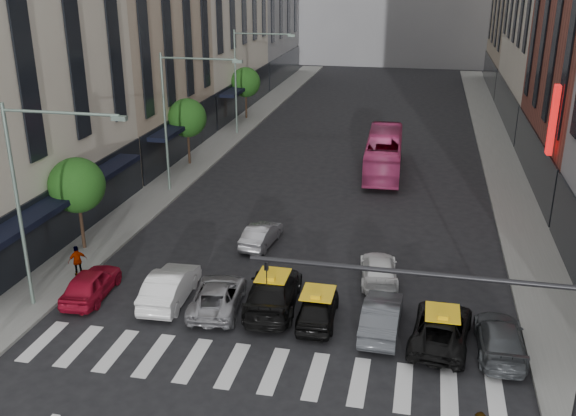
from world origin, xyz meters
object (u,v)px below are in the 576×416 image
Objects in this scene: taxi_left at (273,292)px; bus at (384,153)px; streetlamp_far at (246,68)px; car_red at (91,283)px; streetlamp_near at (35,182)px; streetlamp_mid at (178,105)px; taxi_center at (318,307)px; pedestrian_far at (78,261)px; car_white_front at (170,286)px.

taxi_left is 21.46m from bus.
streetlamp_far is 2.24× the size of car_red.
streetlamp_mid is at bearing 90.00° from streetlamp_near.
streetlamp_far reaches higher than taxi_center.
taxi_center is at bearing 129.48° from pedestrian_far.
streetlamp_mid is at bearing 28.04° from bus.
pedestrian_far is at bearing -15.69° from car_white_front.
taxi_center is (11.64, -30.62, -5.24)m from streetlamp_far.
bus reaches higher than pedestrian_far.
streetlamp_far reaches higher than pedestrian_far.
taxi_left is 0.51× the size of bus.
streetlamp_mid and streetlamp_far have the same top height.
car_red is at bearing 90.68° from pedestrian_far.
streetlamp_near reaches higher than car_white_front.
streetlamp_far is at bearing -83.74° from car_white_front.
streetlamp_far is 29.48m from pedestrian_far.
streetlamp_mid is at bearing -60.25° from taxi_left.
taxi_center is 2.55× the size of pedestrian_far.
streetlamp_far is 31.74m from taxi_left.
streetlamp_far is at bearing -92.01° from car_red.
streetlamp_near is 27.00m from bus.
streetlamp_far reaches higher than taxi_left.
car_red is at bearing 60.33° from bus.
taxi_center is (11.64, 1.38, -5.24)m from streetlamp_near.
car_red is (1.18, 1.34, -5.22)m from streetlamp_near.
streetlamp_mid is 2.24× the size of car_red.
car_white_front is (4.84, -30.24, -5.16)m from streetlamp_far.
streetlamp_near reaches higher than taxi_center.
streetlamp_mid reaches higher than taxi_center.
streetlamp_near is at bearing 17.14° from car_white_front.
streetlamp_near reaches higher than car_red.
streetlamp_mid is 1.69× the size of taxi_left.
pedestrian_far is at bearing -90.70° from streetlamp_far.
streetlamp_near is 5.85× the size of pedestrian_far.
streetlamp_far reaches higher than bus.
streetlamp_mid is 2.29× the size of taxi_center.
car_white_front is 0.44× the size of bus.
streetlamp_near reaches higher than pedestrian_far.
car_white_front is (3.66, 0.42, 0.06)m from car_red.
streetlamp_near reaches higher than taxi_left.
bus is at bearing 29.94° from streetlamp_mid.
taxi_center is (2.12, -0.79, -0.10)m from taxi_left.
taxi_left is at bearing -55.49° from streetlamp_mid.
car_red is at bearing 48.44° from streetlamp_near.
pedestrian_far is (-9.87, 0.78, 0.15)m from taxi_left.
streetlamp_near is 12.83m from taxi_center.
car_red is 1.02× the size of taxi_center.
streetlamp_far is 16.06m from bus.
car_white_front is (4.84, 1.76, -5.16)m from streetlamp_near.
car_red is 10.45m from taxi_center.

